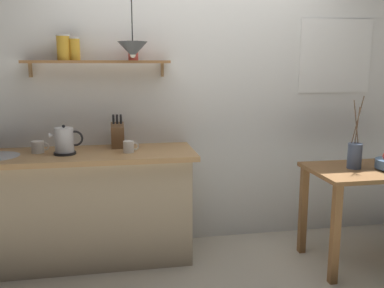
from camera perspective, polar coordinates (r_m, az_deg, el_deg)
ground_plane at (r=3.50m, az=2.44°, el=-16.19°), size 14.00×14.00×0.00m
back_wall at (r=3.81m, az=3.46°, el=7.21°), size 6.80×0.11×2.70m
kitchen_counter at (r=3.56m, az=-14.79°, el=-8.11°), size 1.83×0.63×0.90m
wall_shelf at (r=3.54m, az=-13.31°, el=11.37°), size 1.15×0.20×0.33m
dining_table at (r=3.65m, az=23.08°, el=-5.11°), size 1.01×0.63×0.78m
twig_vase at (r=3.54m, az=20.91°, el=-1.39°), size 0.11×0.11×0.56m
electric_kettle at (r=3.37m, az=-16.64°, el=0.36°), size 0.25×0.17×0.23m
knife_block at (r=3.53m, az=-9.92°, el=1.20°), size 0.10×0.18×0.28m
coffee_mug_by_sink at (r=3.50m, az=-19.88°, el=-0.38°), size 0.13×0.10×0.09m
coffee_mug_spare at (r=3.34m, az=-8.41°, el=-0.36°), size 0.12×0.08×0.09m
pendant_lamp at (r=3.30m, az=-7.93°, el=12.40°), size 0.22×0.22×0.63m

